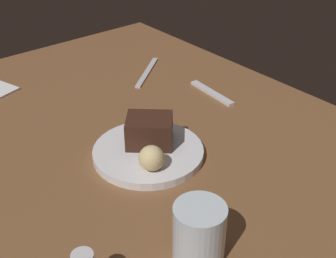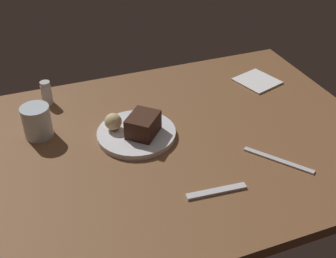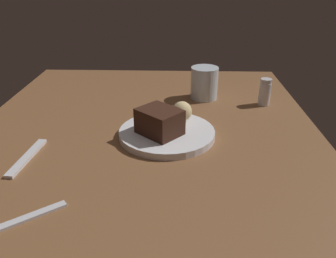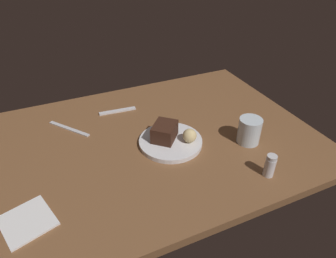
% 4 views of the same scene
% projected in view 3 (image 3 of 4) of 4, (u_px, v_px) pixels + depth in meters
% --- Properties ---
extents(dining_table, '(1.20, 0.84, 0.03)m').
position_uv_depth(dining_table, '(142.00, 156.00, 0.76)').
color(dining_table, brown).
rests_on(dining_table, ground).
extents(dessert_plate, '(0.22, 0.22, 0.02)m').
position_uv_depth(dessert_plate, '(167.00, 133.00, 0.81)').
color(dessert_plate, silver).
rests_on(dessert_plate, dining_table).
extents(chocolate_cake_slice, '(0.12, 0.12, 0.06)m').
position_uv_depth(chocolate_cake_slice, '(160.00, 122.00, 0.78)').
color(chocolate_cake_slice, '#381E14').
rests_on(chocolate_cake_slice, dessert_plate).
extents(bread_roll, '(0.05, 0.05, 0.05)m').
position_uv_depth(bread_roll, '(182.00, 111.00, 0.84)').
color(bread_roll, '#DBC184').
rests_on(bread_roll, dessert_plate).
extents(salt_shaker, '(0.03, 0.03, 0.08)m').
position_uv_depth(salt_shaker, '(265.00, 92.00, 0.97)').
color(salt_shaker, silver).
rests_on(salt_shaker, dining_table).
extents(water_glass, '(0.08, 0.08, 0.09)m').
position_uv_depth(water_glass, '(204.00, 83.00, 1.02)').
color(water_glass, silver).
rests_on(water_glass, dining_table).
extents(dessert_spoon, '(0.15, 0.03, 0.01)m').
position_uv_depth(dessert_spoon, '(27.00, 157.00, 0.72)').
color(dessert_spoon, silver).
rests_on(dessert_spoon, dining_table).
extents(butter_knife, '(0.13, 0.16, 0.01)m').
position_uv_depth(butter_knife, '(6.00, 226.00, 0.53)').
color(butter_knife, silver).
rests_on(butter_knife, dining_table).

